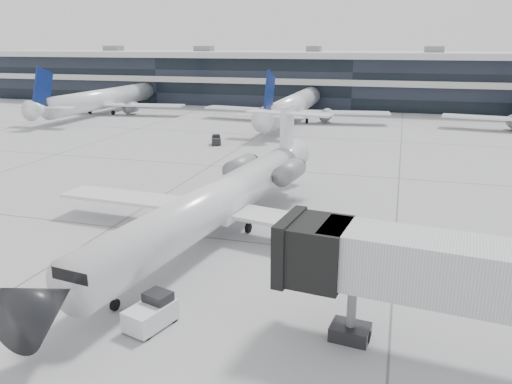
% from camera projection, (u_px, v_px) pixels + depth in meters
% --- Properties ---
extents(ground, '(220.00, 220.00, 0.00)m').
position_uv_depth(ground, '(242.00, 241.00, 33.90)').
color(ground, gray).
rests_on(ground, ground).
extents(terminal, '(170.00, 22.00, 10.00)m').
position_uv_depth(terminal, '(357.00, 82.00, 107.93)').
color(terminal, black).
rests_on(terminal, ground).
extents(bg_jet_left, '(32.00, 40.00, 9.60)m').
position_uv_depth(bg_jet_left, '(107.00, 113.00, 96.53)').
color(bg_jet_left, white).
rests_on(bg_jet_left, ground).
extents(bg_jet_center, '(32.00, 40.00, 9.60)m').
position_uv_depth(bg_jet_center, '(295.00, 121.00, 86.65)').
color(bg_jet_center, white).
rests_on(bg_jet_center, ground).
extents(regional_jet, '(26.22, 32.72, 7.56)m').
position_uv_depth(regional_jet, '(219.00, 200.00, 34.30)').
color(regional_jet, silver).
rests_on(regional_jet, ground).
extents(baggage_tug, '(2.07, 2.75, 1.55)m').
position_uv_depth(baggage_tug, '(152.00, 313.00, 23.56)').
color(baggage_tug, silver).
rests_on(baggage_tug, ground).
extents(traffic_cone, '(0.52, 0.52, 0.59)m').
position_uv_depth(traffic_cone, '(204.00, 193.00, 43.76)').
color(traffic_cone, orange).
rests_on(traffic_cone, ground).
extents(far_tug, '(1.85, 2.32, 1.29)m').
position_uv_depth(far_tug, '(216.00, 140.00, 66.27)').
color(far_tug, black).
rests_on(far_tug, ground).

